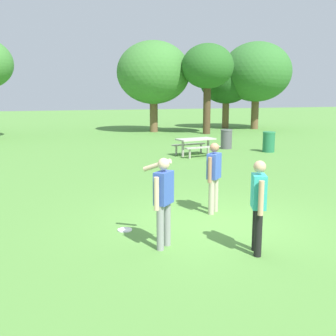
% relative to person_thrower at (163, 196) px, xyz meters
% --- Properties ---
extents(ground_plane, '(120.00, 120.00, 0.00)m').
position_rel_person_thrower_xyz_m(ground_plane, '(1.48, 1.02, -0.96)').
color(ground_plane, '#568E3D').
extents(person_thrower, '(0.47, 0.84, 1.64)m').
position_rel_person_thrower_xyz_m(person_thrower, '(0.00, 0.00, 0.00)').
color(person_thrower, gray).
rests_on(person_thrower, ground).
extents(person_catcher, '(0.47, 0.45, 1.64)m').
position_rel_person_thrower_xyz_m(person_catcher, '(1.78, 1.67, -0.02)').
color(person_catcher, '#B7AD93').
rests_on(person_catcher, ground).
extents(person_bystander, '(0.35, 0.57, 1.64)m').
position_rel_person_thrower_xyz_m(person_bystander, '(1.45, -0.79, -0.02)').
color(person_bystander, black).
rests_on(person_bystander, ground).
extents(frisbee, '(0.30, 0.30, 0.03)m').
position_rel_person_thrower_xyz_m(frisbee, '(-0.45, 1.12, -0.95)').
color(frisbee, white).
rests_on(frisbee, ground).
extents(picnic_table_near, '(1.91, 1.68, 0.77)m').
position_rel_person_thrower_xyz_m(picnic_table_near, '(4.80, 9.88, -0.40)').
color(picnic_table_near, '#B2ADA3').
rests_on(picnic_table_near, ground).
extents(trash_can_beside_table, '(0.59, 0.59, 0.96)m').
position_rel_person_thrower_xyz_m(trash_can_beside_table, '(8.52, 9.83, -0.48)').
color(trash_can_beside_table, '#237047').
rests_on(trash_can_beside_table, ground).
extents(trash_can_further_along, '(0.59, 0.59, 0.96)m').
position_rel_person_thrower_xyz_m(trash_can_further_along, '(7.16, 11.54, -0.48)').
color(trash_can_further_along, '#515156').
rests_on(trash_can_further_along, ground).
extents(tree_far_right, '(5.15, 5.15, 6.36)m').
position_rel_person_thrower_xyz_m(tree_far_right, '(6.34, 21.28, 3.19)').
color(tree_far_right, brown).
rests_on(tree_far_right, ground).
extents(tree_slender_mid, '(3.49, 3.49, 6.00)m').
position_rel_person_thrower_xyz_m(tree_slender_mid, '(9.33, 18.72, 3.49)').
color(tree_slender_mid, '#4C3823').
rests_on(tree_slender_mid, ground).
extents(tree_back_left, '(4.14, 4.14, 5.45)m').
position_rel_person_thrower_xyz_m(tree_back_left, '(12.62, 22.38, 2.70)').
color(tree_back_left, brown).
rests_on(tree_back_left, ground).
extents(tree_back_right, '(5.28, 5.28, 6.58)m').
position_rel_person_thrower_xyz_m(tree_back_right, '(14.49, 21.11, 3.36)').
color(tree_back_right, brown).
rests_on(tree_back_right, ground).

